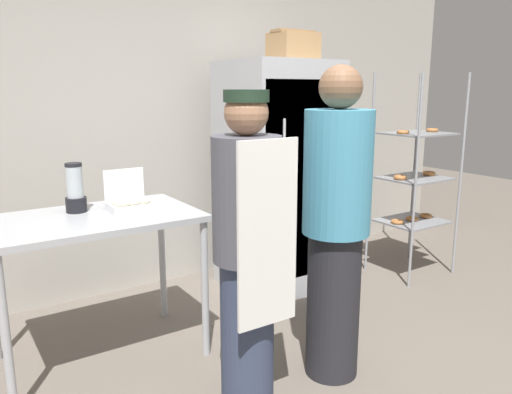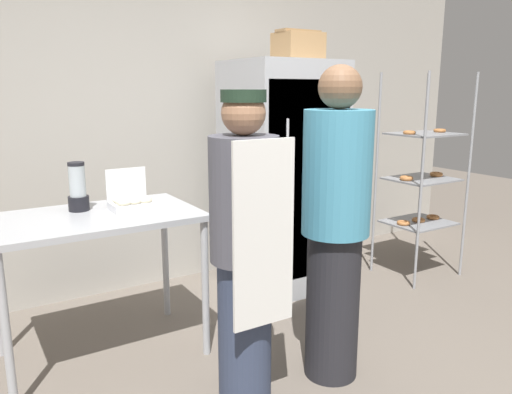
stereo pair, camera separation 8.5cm
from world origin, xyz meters
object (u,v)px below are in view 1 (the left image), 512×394
Objects in this scene: refrigerator at (278,177)px; donut_box at (130,203)px; cardboard_storage_box at (293,46)px; person_baker at (247,249)px; baking_rack at (415,179)px; person_customer at (336,225)px; blender_pitcher at (75,190)px.

refrigerator is 1.39m from donut_box.
cardboard_storage_box reaches higher than person_baker.
baking_rack is 5.14× the size of cardboard_storage_box.
donut_box is 0.74× the size of cardboard_storage_box.
cardboard_storage_box is 1.70m from person_customer.
blender_pitcher is 0.18× the size of person_baker.
refrigerator is at bearing 48.86° from person_baker.
refrigerator is at bearing 14.95° from donut_box.
baking_rack is 1.87m from person_customer.
blender_pitcher is 0.17× the size of person_customer.
refrigerator is at bearing 153.17° from cardboard_storage_box.
person_baker is at bearing -60.93° from blender_pitcher.
person_baker reaches higher than donut_box.
refrigerator is 1.13× the size of person_baker.
person_customer is at bearing -153.37° from baking_rack.
baking_rack is 1.55m from cardboard_storage_box.
baking_rack reaches higher than blender_pitcher.
baking_rack is 2.78m from blender_pitcher.
donut_box is at bearing -165.05° from refrigerator.
refrigerator is 1.62m from person_baker.
blender_pitcher is 1.94m from cardboard_storage_box.
cardboard_storage_box is (1.44, 0.31, 0.98)m from donut_box.
person_baker is (0.56, -1.00, -0.18)m from blender_pitcher.
cardboard_storage_box is at bearing 45.19° from person_baker.
person_customer is at bearing -47.28° from donut_box.
donut_box is 1.22m from person_customer.
refrigerator reaches higher than blender_pitcher.
person_customer reaches higher than donut_box.
person_baker is at bearing 175.99° from person_customer.
donut_box is at bearing 178.69° from baking_rack.
refrigerator is 7.22× the size of donut_box.
blender_pitcher is at bearing 119.07° from person_baker.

